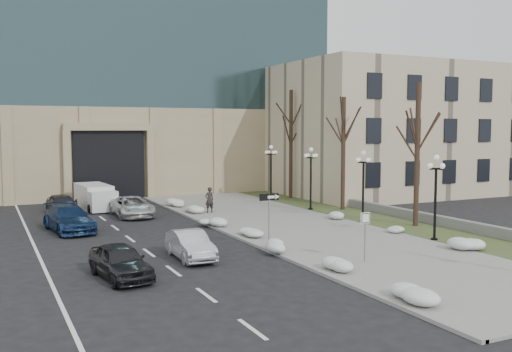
{
  "coord_description": "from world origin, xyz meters",
  "views": [
    {
      "loc": [
        -13.81,
        -17.42,
        6.17
      ],
      "look_at": [
        0.05,
        11.33,
        3.5
      ],
      "focal_mm": 40.0,
      "sensor_mm": 36.0,
      "label": 1
    }
  ],
  "objects_px": {
    "car_a": "(120,261)",
    "lamppost_b": "(363,177)",
    "pedestrian": "(209,200)",
    "lamppost_c": "(311,170)",
    "car_c": "(69,219)",
    "lamppost_a": "(436,186)",
    "one_way_sign": "(272,203)",
    "keep_sign": "(365,226)",
    "car_d": "(132,207)",
    "car_b": "(190,245)",
    "car_e": "(62,204)",
    "lamppost_d": "(271,165)",
    "box_truck": "(95,197)"
  },
  "relations": [
    {
      "from": "keep_sign",
      "to": "lamppost_b",
      "type": "relative_size",
      "value": 0.5
    },
    {
      "from": "one_way_sign",
      "to": "lamppost_c",
      "type": "height_order",
      "value": "lamppost_c"
    },
    {
      "from": "pedestrian",
      "to": "lamppost_a",
      "type": "distance_m",
      "value": 16.64
    },
    {
      "from": "car_b",
      "to": "car_a",
      "type": "bearing_deg",
      "value": -149.4
    },
    {
      "from": "one_way_sign",
      "to": "car_a",
      "type": "bearing_deg",
      "value": -162.76
    },
    {
      "from": "car_d",
      "to": "lamppost_d",
      "type": "xyz_separation_m",
      "value": [
        12.74,
        3.46,
        2.37
      ]
    },
    {
      "from": "car_a",
      "to": "lamppost_d",
      "type": "xyz_separation_m",
      "value": [
        17.13,
        19.74,
        2.35
      ]
    },
    {
      "from": "car_e",
      "to": "lamppost_d",
      "type": "bearing_deg",
      "value": -4.91
    },
    {
      "from": "pedestrian",
      "to": "car_d",
      "type": "bearing_deg",
      "value": -19.01
    },
    {
      "from": "car_e",
      "to": "pedestrian",
      "type": "bearing_deg",
      "value": -31.06
    },
    {
      "from": "car_e",
      "to": "lamppost_b",
      "type": "distance_m",
      "value": 21.42
    },
    {
      "from": "lamppost_c",
      "to": "lamppost_d",
      "type": "distance_m",
      "value": 6.5
    },
    {
      "from": "pedestrian",
      "to": "lamppost_b",
      "type": "xyz_separation_m",
      "value": [
        7.45,
        -8.24,
        2.03
      ]
    },
    {
      "from": "one_way_sign",
      "to": "lamppost_c",
      "type": "distance_m",
      "value": 14.38
    },
    {
      "from": "lamppost_a",
      "to": "lamppost_c",
      "type": "bearing_deg",
      "value": 90.0
    },
    {
      "from": "car_d",
      "to": "lamppost_c",
      "type": "xyz_separation_m",
      "value": [
        12.74,
        -3.04,
        2.37
      ]
    },
    {
      "from": "car_a",
      "to": "car_c",
      "type": "distance_m",
      "value": 12.14
    },
    {
      "from": "car_a",
      "to": "car_e",
      "type": "relative_size",
      "value": 0.98
    },
    {
      "from": "car_b",
      "to": "car_e",
      "type": "xyz_separation_m",
      "value": [
        -3.65,
        17.42,
        0.07
      ]
    },
    {
      "from": "car_e",
      "to": "lamppost_d",
      "type": "xyz_separation_m",
      "value": [
        17.02,
        0.21,
        2.34
      ]
    },
    {
      "from": "car_c",
      "to": "lamppost_a",
      "type": "xyz_separation_m",
      "value": [
        17.54,
        -11.89,
        2.3
      ]
    },
    {
      "from": "lamppost_d",
      "to": "keep_sign",
      "type": "bearing_deg",
      "value": -106.55
    },
    {
      "from": "car_a",
      "to": "lamppost_b",
      "type": "height_order",
      "value": "lamppost_b"
    },
    {
      "from": "car_d",
      "to": "lamppost_a",
      "type": "bearing_deg",
      "value": -51.4
    },
    {
      "from": "car_e",
      "to": "car_c",
      "type": "bearing_deg",
      "value": -99.58
    },
    {
      "from": "one_way_sign",
      "to": "lamppost_b",
      "type": "xyz_separation_m",
      "value": [
        9.02,
        4.67,
        0.67
      ]
    },
    {
      "from": "car_b",
      "to": "lamppost_c",
      "type": "bearing_deg",
      "value": 41.03
    },
    {
      "from": "pedestrian",
      "to": "lamppost_c",
      "type": "relative_size",
      "value": 0.39
    },
    {
      "from": "one_way_sign",
      "to": "lamppost_a",
      "type": "height_order",
      "value": "lamppost_a"
    },
    {
      "from": "one_way_sign",
      "to": "pedestrian",
      "type": "bearing_deg",
      "value": 85.99
    },
    {
      "from": "car_c",
      "to": "keep_sign",
      "type": "height_order",
      "value": "keep_sign"
    },
    {
      "from": "keep_sign",
      "to": "car_c",
      "type": "bearing_deg",
      "value": 124.68
    },
    {
      "from": "car_b",
      "to": "car_d",
      "type": "height_order",
      "value": "car_d"
    },
    {
      "from": "car_a",
      "to": "car_c",
      "type": "xyz_separation_m",
      "value": [
        -0.4,
        12.13,
        0.05
      ]
    },
    {
      "from": "car_c",
      "to": "lamppost_b",
      "type": "bearing_deg",
      "value": -24.48
    },
    {
      "from": "car_d",
      "to": "box_truck",
      "type": "bearing_deg",
      "value": 107.96
    },
    {
      "from": "keep_sign",
      "to": "lamppost_c",
      "type": "height_order",
      "value": "lamppost_c"
    },
    {
      "from": "car_a",
      "to": "car_d",
      "type": "bearing_deg",
      "value": 67.8
    },
    {
      "from": "car_a",
      "to": "keep_sign",
      "type": "distance_m",
      "value": 10.87
    },
    {
      "from": "car_a",
      "to": "lamppost_c",
      "type": "xyz_separation_m",
      "value": [
        17.13,
        13.24,
        2.35
      ]
    },
    {
      "from": "car_a",
      "to": "car_e",
      "type": "bearing_deg",
      "value": 82.58
    },
    {
      "from": "lamppost_b",
      "to": "car_e",
      "type": "bearing_deg",
      "value": 143.08
    },
    {
      "from": "car_b",
      "to": "pedestrian",
      "type": "relative_size",
      "value": 2.2
    },
    {
      "from": "car_b",
      "to": "car_d",
      "type": "distance_m",
      "value": 14.18
    },
    {
      "from": "one_way_sign",
      "to": "keep_sign",
      "type": "height_order",
      "value": "one_way_sign"
    },
    {
      "from": "car_a",
      "to": "car_c",
      "type": "height_order",
      "value": "car_c"
    },
    {
      "from": "car_e",
      "to": "lamppost_a",
      "type": "bearing_deg",
      "value": -54.19
    },
    {
      "from": "pedestrian",
      "to": "keep_sign",
      "type": "bearing_deg",
      "value": 87.79
    },
    {
      "from": "car_c",
      "to": "car_d",
      "type": "relative_size",
      "value": 1.04
    },
    {
      "from": "lamppost_c",
      "to": "lamppost_d",
      "type": "bearing_deg",
      "value": 90.0
    }
  ]
}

